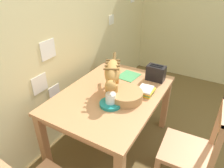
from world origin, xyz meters
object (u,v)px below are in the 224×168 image
(saucer_bowl, at_px, (111,104))
(toaster, at_px, (156,73))
(dining_table, at_px, (112,99))
(cat, at_px, (112,73))
(coffee_mug, at_px, (111,98))
(wicker_basket, at_px, (126,95))
(book_stack, at_px, (146,91))
(wooden_chair_near, at_px, (191,151))
(magazine, at_px, (129,76))

(saucer_bowl, bearing_deg, toaster, -15.71)
(dining_table, height_order, saucer_bowl, saucer_bowl)
(cat, bearing_deg, coffee_mug, 90.40)
(cat, distance_m, coffee_mug, 0.26)
(cat, bearing_deg, saucer_bowl, 90.00)
(cat, relative_size, wicker_basket, 1.83)
(book_stack, xyz_separation_m, wooden_chair_near, (-0.26, -0.54, -0.30))
(magazine, xyz_separation_m, wooden_chair_near, (-0.51, -0.86, -0.28))
(dining_table, height_order, coffee_mug, coffee_mug)
(toaster, bearing_deg, cat, 149.81)
(magazine, xyz_separation_m, wicker_basket, (-0.45, -0.19, 0.04))
(book_stack, height_order, toaster, toaster)
(magazine, height_order, wicker_basket, wicker_basket)
(cat, xyz_separation_m, toaster, (0.48, -0.28, -0.14))
(dining_table, bearing_deg, book_stack, -62.70)
(saucer_bowl, relative_size, wicker_basket, 0.63)
(saucer_bowl, height_order, wicker_basket, wicker_basket)
(dining_table, distance_m, coffee_mug, 0.27)
(dining_table, bearing_deg, cat, -126.65)
(coffee_mug, distance_m, book_stack, 0.41)
(coffee_mug, xyz_separation_m, wicker_basket, (0.15, -0.08, -0.03))
(cat, xyz_separation_m, wicker_basket, (-0.04, -0.17, -0.18))
(cat, distance_m, toaster, 0.57)
(saucer_bowl, distance_m, toaster, 0.70)
(wicker_basket, bearing_deg, saucer_bowl, 153.49)
(cat, xyz_separation_m, saucer_bowl, (-0.19, -0.09, -0.21))
(coffee_mug, bearing_deg, wooden_chair_near, -83.22)
(wicker_basket, height_order, wooden_chair_near, wooden_chair_near)
(saucer_bowl, relative_size, book_stack, 1.12)
(magazine, bearing_deg, cat, -171.43)
(coffee_mug, relative_size, wooden_chair_near, 0.15)
(wicker_basket, height_order, toaster, toaster)
(toaster, bearing_deg, wooden_chair_near, -135.99)
(wicker_basket, bearing_deg, coffee_mug, 152.98)
(magazine, bearing_deg, saucer_bowl, -163.74)
(coffee_mug, relative_size, book_stack, 0.75)
(coffee_mug, height_order, toaster, toaster)
(coffee_mug, distance_m, wicker_basket, 0.17)
(cat, relative_size, saucer_bowl, 2.92)
(cat, bearing_deg, toaster, -145.74)
(coffee_mug, bearing_deg, saucer_bowl, 180.00)
(dining_table, xyz_separation_m, wooden_chair_near, (-0.10, -0.85, -0.19))
(magazine, bearing_deg, wicker_basket, -151.74)
(book_stack, bearing_deg, dining_table, 117.30)
(cat, relative_size, wooden_chair_near, 0.65)
(saucer_bowl, height_order, wooden_chair_near, wooden_chair_near)
(dining_table, distance_m, wicker_basket, 0.22)
(cat, height_order, toaster, cat)
(wicker_basket, bearing_deg, wooden_chair_near, -95.11)
(cat, distance_m, saucer_bowl, 0.30)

